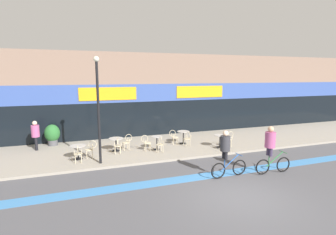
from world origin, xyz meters
TOP-DOWN VIEW (x-y plane):
  - ground_plane at (0.00, 0.00)m, footprint 120.00×120.00m
  - sidewalk_slab at (0.00, 7.25)m, footprint 40.00×5.50m
  - storefront_facade at (0.00, 11.97)m, footprint 40.00×4.06m
  - bike_lane_stripe at (0.00, 2.20)m, footprint 36.00×0.70m
  - bistro_table_0 at (-5.37, 6.11)m, footprint 0.78×0.78m
  - bistro_table_1 at (-3.34, 6.93)m, footprint 0.80×0.80m
  - bistro_table_2 at (-1.11, 6.42)m, footprint 0.62×0.62m
  - bistro_table_3 at (0.83, 7.16)m, footprint 0.76×0.76m
  - bistro_table_4 at (2.52, 5.64)m, footprint 0.70×0.70m
  - cafe_chair_0_near at (-5.37, 5.48)m, footprint 0.41×0.58m
  - cafe_chair_0_side at (-4.74, 6.11)m, footprint 0.58×0.41m
  - cafe_chair_1_near at (-3.35, 6.30)m, footprint 0.42×0.58m
  - cafe_chair_1_side at (-2.72, 6.94)m, footprint 0.59×0.44m
  - cafe_chair_2_near at (-1.11, 5.79)m, footprint 0.40×0.58m
  - cafe_chair_2_side at (-1.74, 6.42)m, footprint 0.58×0.40m
  - cafe_chair_3_near at (0.84, 6.54)m, footprint 0.44×0.59m
  - cafe_chair_3_side at (0.21, 7.17)m, footprint 0.59×0.43m
  - cafe_chair_4_near at (2.53, 5.01)m, footprint 0.45×0.60m
  - cafe_chair_4_side at (3.14, 5.64)m, footprint 0.59×0.44m
  - planter_pot at (-6.79, 9.42)m, footprint 0.88×0.88m
  - lamp_post at (-4.36, 5.08)m, footprint 0.26×0.26m
  - cyclist_0 at (0.53, 1.78)m, footprint 1.77×0.50m
  - cyclist_1 at (2.59, 1.51)m, footprint 1.77×0.50m
  - pedestrian_near_end at (-7.58, 8.62)m, footprint 0.48×0.48m

SIDE VIEW (x-z plane):
  - ground_plane at x=0.00m, z-range 0.00..0.00m
  - bike_lane_stripe at x=0.00m, z-range 0.00..0.01m
  - sidewalk_slab at x=0.00m, z-range 0.00..0.12m
  - bistro_table_0 at x=-5.37m, z-range 0.28..0.98m
  - cafe_chair_0_near at x=-5.37m, z-range 0.19..1.09m
  - cafe_chair_0_side at x=-4.74m, z-range 0.19..1.09m
  - cafe_chair_1_near at x=-3.35m, z-range 0.19..1.09m
  - cafe_chair_1_side at x=-2.72m, z-range 0.19..1.09m
  - cafe_chair_2_near at x=-1.11m, z-range 0.19..1.09m
  - cafe_chair_2_side at x=-1.74m, z-range 0.19..1.09m
  - cafe_chair_3_near at x=0.84m, z-range 0.19..1.09m
  - cafe_chair_3_side at x=0.21m, z-range 0.19..1.09m
  - cafe_chair_4_near at x=2.53m, z-range 0.19..1.09m
  - cafe_chair_4_side at x=3.14m, z-range 0.19..1.09m
  - bistro_table_1 at x=-3.34m, z-range 0.28..1.01m
  - bistro_table_4 at x=2.52m, z-range 0.28..1.02m
  - bistro_table_2 at x=-1.11m, z-range 0.28..1.05m
  - bistro_table_3 at x=0.83m, z-range 0.29..1.07m
  - planter_pot at x=-6.79m, z-range 0.16..1.43m
  - pedestrian_near_end at x=-7.58m, z-range 0.28..1.95m
  - cyclist_0 at x=0.53m, z-range 0.13..2.18m
  - cyclist_1 at x=2.59m, z-range 0.17..2.31m
  - storefront_facade at x=0.00m, z-range -0.01..5.81m
  - lamp_post at x=-4.36m, z-range 0.52..5.57m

